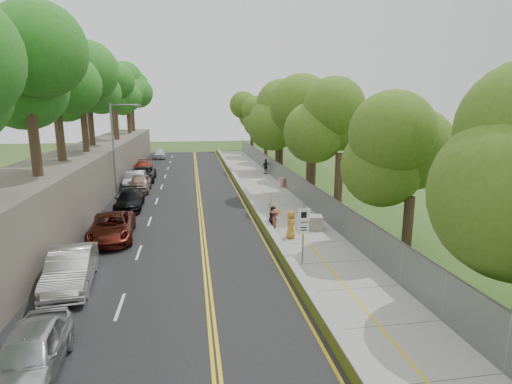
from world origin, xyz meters
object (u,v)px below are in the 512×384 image
(construction_barrel, at_px, (281,182))
(car_2, at_px, (112,227))
(car_0, at_px, (29,355))
(streetlight, at_px, (116,144))
(painter_0, at_px, (291,224))
(person_far, at_px, (266,167))
(car_1, at_px, (71,269))
(concrete_block, at_px, (312,222))
(signpost, at_px, (303,227))

(construction_barrel, distance_m, car_2, 18.97)
(construction_barrel, height_order, car_0, car_0)
(streetlight, bearing_deg, painter_0, -47.50)
(car_2, relative_size, person_far, 3.08)
(car_0, distance_m, car_1, 6.22)
(construction_barrel, relative_size, car_0, 0.20)
(construction_barrel, bearing_deg, concrete_block, -94.63)
(painter_0, bearing_deg, construction_barrel, -8.42)
(painter_0, bearing_deg, car_2, 83.90)
(signpost, bearing_deg, person_far, 83.27)
(car_0, bearing_deg, person_far, 64.94)
(signpost, relative_size, person_far, 1.80)
(streetlight, xyz_separation_m, car_0, (1.46, -23.96, -3.85))
(signpost, height_order, concrete_block, signpost)
(concrete_block, bearing_deg, car_1, -153.86)
(streetlight, relative_size, car_2, 1.51)
(painter_0, bearing_deg, car_1, 115.72)
(signpost, distance_m, painter_0, 4.18)
(signpost, height_order, construction_barrel, signpost)
(car_0, bearing_deg, car_1, 91.53)
(car_0, height_order, painter_0, painter_0)
(streetlight, xyz_separation_m, concrete_block, (13.66, -11.51, -4.15))
(car_2, bearing_deg, car_1, -99.32)
(signpost, xyz_separation_m, painter_0, (0.40, 4.02, -1.07))
(construction_barrel, relative_size, painter_0, 0.53)
(car_1, bearing_deg, person_far, 57.68)
(streetlight, bearing_deg, concrete_block, -40.11)
(streetlight, distance_m, car_0, 24.31)
(construction_barrel, distance_m, car_1, 24.21)
(concrete_block, bearing_deg, signpost, -111.33)
(signpost, bearing_deg, painter_0, 84.31)
(streetlight, xyz_separation_m, signpost, (11.51, -17.02, -2.68))
(car_2, bearing_deg, person_far, 53.76)
(streetlight, relative_size, painter_0, 4.76)
(concrete_block, xyz_separation_m, painter_0, (-1.75, -1.49, 0.40))
(concrete_block, relative_size, car_1, 0.27)
(car_0, bearing_deg, car_2, 86.36)
(car_1, height_order, car_2, car_1)
(car_0, height_order, car_1, car_1)
(signpost, height_order, car_1, signpost)
(car_1, xyz_separation_m, person_far, (13.76, 27.45, 0.06))
(car_1, bearing_deg, car_0, -90.54)
(signpost, relative_size, car_1, 0.63)
(concrete_block, height_order, painter_0, painter_0)
(concrete_block, distance_m, car_1, 14.22)
(concrete_block, bearing_deg, streetlight, 139.89)
(car_0, height_order, car_2, car_0)
(streetlight, height_order, concrete_block, streetlight)
(car_1, bearing_deg, concrete_block, 20.44)
(concrete_block, bearing_deg, person_far, 87.30)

